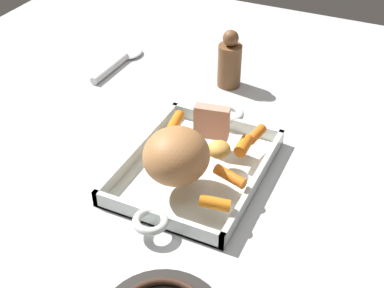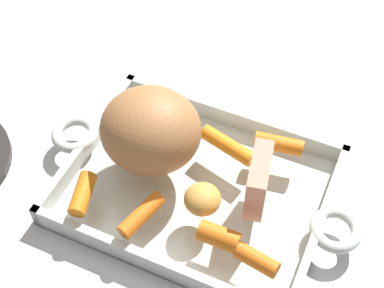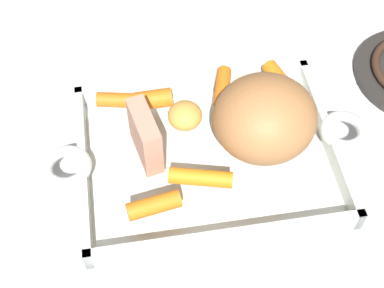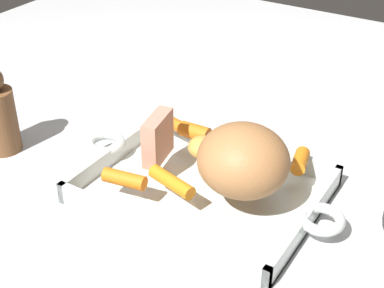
# 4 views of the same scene
# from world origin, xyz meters

# --- Properties ---
(ground_plane) EXTENTS (1.61, 1.61, 0.00)m
(ground_plane) POSITION_xyz_m (0.00, 0.00, 0.00)
(ground_plane) COLOR silver
(roasting_dish) EXTENTS (0.39, 0.24, 0.03)m
(roasting_dish) POSITION_xyz_m (0.00, 0.00, 0.01)
(roasting_dish) COLOR silver
(roasting_dish) RESTS_ON ground_plane
(pork_roast) EXTENTS (0.12, 0.12, 0.09)m
(pork_roast) POSITION_xyz_m (-0.06, 0.01, 0.08)
(pork_roast) COLOR #AA7141
(pork_roast) RESTS_ON roasting_dish
(roast_slice_thin) EXTENTS (0.03, 0.07, 0.07)m
(roast_slice_thin) POSITION_xyz_m (0.07, -0.00, 0.07)
(roast_slice_thin) COLOR tan
(roast_slice_thin) RESTS_ON roasting_dish
(baby_carrot_long) EXTENTS (0.03, 0.06, 0.02)m
(baby_carrot_long) POSITION_xyz_m (-0.03, -0.08, 0.04)
(baby_carrot_long) COLOR orange
(baby_carrot_long) RESTS_ON roasting_dish
(baby_carrot_short) EXTENTS (0.07, 0.04, 0.02)m
(baby_carrot_short) POSITION_xyz_m (0.02, 0.05, 0.04)
(baby_carrot_short) COLOR orange
(baby_carrot_short) RESTS_ON roasting_dish
(baby_carrot_center_right) EXTENTS (0.05, 0.03, 0.02)m
(baby_carrot_center_right) POSITION_xyz_m (0.10, -0.08, 0.04)
(baby_carrot_center_right) COLOR orange
(baby_carrot_center_right) RESTS_ON roasting_dish
(baby_carrot_northwest) EXTENTS (0.03, 0.05, 0.02)m
(baby_carrot_northwest) POSITION_xyz_m (-0.10, -0.08, 0.04)
(baby_carrot_northwest) COLOR orange
(baby_carrot_northwest) RESTS_ON roasting_dish
(baby_carrot_northeast) EXTENTS (0.06, 0.03, 0.02)m
(baby_carrot_northeast) POSITION_xyz_m (0.07, 0.08, 0.04)
(baby_carrot_northeast) COLOR orange
(baby_carrot_northeast) RESTS_ON roasting_dish
(baby_carrot_southwest) EXTENTS (0.05, 0.02, 0.02)m
(baby_carrot_southwest) POSITION_xyz_m (0.06, -0.07, 0.05)
(baby_carrot_southwest) COLOR orange
(baby_carrot_southwest) RESTS_ON roasting_dish
(potato_whole) EXTENTS (0.05, 0.05, 0.03)m
(potato_whole) POSITION_xyz_m (0.02, -0.04, 0.05)
(potato_whole) COLOR gold
(potato_whole) RESTS_ON roasting_dish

